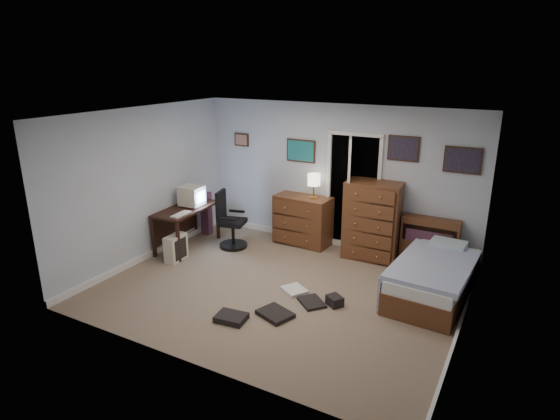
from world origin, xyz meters
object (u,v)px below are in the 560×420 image
at_px(tall_dresser, 372,220).
at_px(bed, 433,278).
at_px(office_chair, 230,226).
at_px(computer_desk, 182,216).
at_px(low_dresser, 303,220).

bearing_deg(tall_dresser, bed, -40.74).
bearing_deg(office_chair, bed, -16.80).
relative_size(computer_desk, tall_dresser, 0.99).
bearing_deg(computer_desk, bed, -0.24).
xyz_separation_m(computer_desk, tall_dresser, (3.08, 1.13, 0.09)).
xyz_separation_m(low_dresser, bed, (2.48, -0.93, -0.16)).
bearing_deg(low_dresser, office_chair, -140.43).
height_order(tall_dresser, bed, tall_dresser).
relative_size(office_chair, bed, 0.54).
xyz_separation_m(low_dresser, tall_dresser, (1.28, -0.02, 0.21)).
bearing_deg(bed, tall_dresser, 146.73).
bearing_deg(computer_desk, low_dresser, 29.43).
distance_m(office_chair, bed, 3.54).
height_order(office_chair, low_dresser, office_chair).
relative_size(office_chair, tall_dresser, 0.78).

